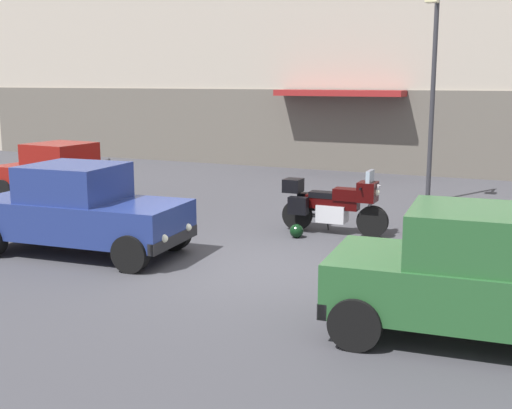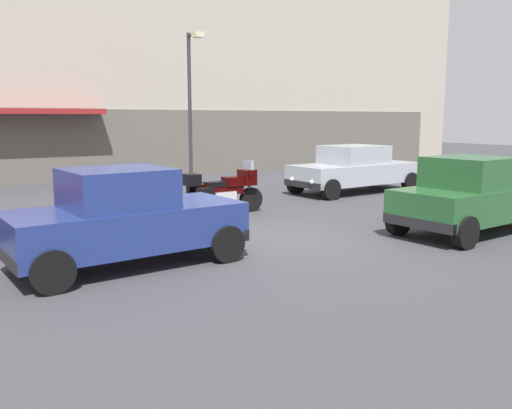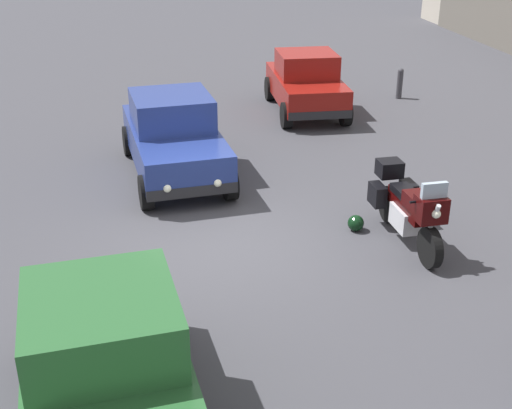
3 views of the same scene
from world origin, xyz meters
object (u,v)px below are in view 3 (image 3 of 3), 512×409
object	(u,v)px
bollard_curbside	(400,82)
helmet	(356,223)
motorcycle	(409,207)
car_compact_side	(306,83)
car_hatchback_near	(174,137)
car_wagon_end	(107,371)

from	to	relation	value
bollard_curbside	helmet	bearing A→B (deg)	-26.92
helmet	bollard_curbside	distance (m)	8.50
motorcycle	car_compact_side	xyz separation A→B (m)	(-7.35, 0.25, 0.15)
motorcycle	car_hatchback_near	size ratio (longest dim) A/B	0.57
motorcycle	car_wagon_end	bearing A→B (deg)	-54.70
car_compact_side	car_hatchback_near	bearing A→B (deg)	137.82
motorcycle	car_hatchback_near	bearing A→B (deg)	-137.57
car_compact_side	bollard_curbside	bearing A→B (deg)	-72.65
car_hatchback_near	bollard_curbside	distance (m)	7.98
motorcycle	car_compact_side	bearing A→B (deg)	176.92
helmet	car_hatchback_near	bearing A→B (deg)	-138.47
car_hatchback_near	car_wagon_end	bearing A→B (deg)	-14.81
car_compact_side	bollard_curbside	size ratio (longest dim) A/B	4.15
helmet	car_wagon_end	size ratio (longest dim) A/B	0.07
car_hatchback_near	car_wagon_end	distance (m)	7.28
car_hatchback_near	bollard_curbside	size ratio (longest dim) A/B	4.66
motorcycle	helmet	xyz separation A→B (m)	(-0.51, -0.69, -0.48)
helmet	bollard_curbside	bearing A→B (deg)	153.08
helmet	car_compact_side	distance (m)	6.93
car_wagon_end	helmet	bearing A→B (deg)	129.84
motorcycle	bollard_curbside	size ratio (longest dim) A/B	2.65
helmet	car_hatchback_near	xyz separation A→B (m)	(-3.14, -2.78, 0.67)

